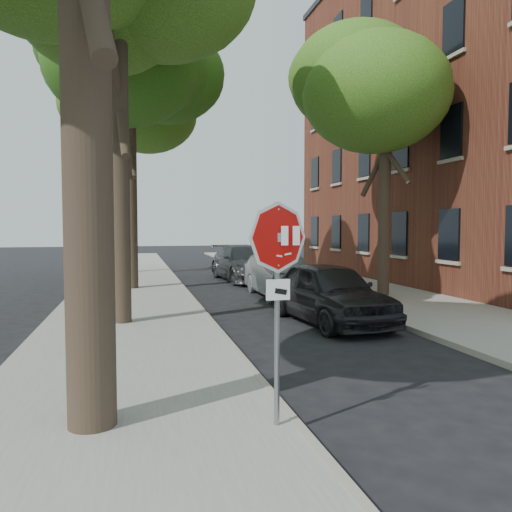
# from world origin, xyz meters

# --- Properties ---
(ground) EXTENTS (120.00, 120.00, 0.00)m
(ground) POSITION_xyz_m (0.00, 0.00, 0.00)
(ground) COLOR black
(ground) RESTS_ON ground
(sidewalk_left) EXTENTS (4.00, 55.00, 0.12)m
(sidewalk_left) POSITION_xyz_m (-2.50, 12.00, 0.06)
(sidewalk_left) COLOR gray
(sidewalk_left) RESTS_ON ground
(sidewalk_right) EXTENTS (4.00, 55.00, 0.12)m
(sidewalk_right) POSITION_xyz_m (6.00, 12.00, 0.06)
(sidewalk_right) COLOR gray
(sidewalk_right) RESTS_ON ground
(curb_left) EXTENTS (0.12, 55.00, 0.13)m
(curb_left) POSITION_xyz_m (-0.45, 12.00, 0.07)
(curb_left) COLOR #9E9384
(curb_left) RESTS_ON ground
(curb_right) EXTENTS (0.12, 55.00, 0.13)m
(curb_right) POSITION_xyz_m (3.95, 12.00, 0.07)
(curb_right) COLOR #9E9384
(curb_right) RESTS_ON ground
(apartment_building) EXTENTS (12.20, 20.20, 15.30)m
(apartment_building) POSITION_xyz_m (14.00, 14.00, 7.65)
(apartment_building) COLOR maroon
(apartment_building) RESTS_ON ground
(stop_sign) EXTENTS (0.76, 0.34, 2.61)m
(stop_sign) POSITION_xyz_m (-0.70, -0.03, 1.95)
(stop_sign) COLOR gray
(stop_sign) RESTS_ON sidewalk_left
(tree_mid_a) EXTENTS (5.59, 5.19, 9.84)m
(tree_mid_a) POSITION_xyz_m (-2.62, 7.12, 7.60)
(tree_mid_a) COLOR black
(tree_mid_a) RESTS_ON sidewalk_left
(tree_mid_b) EXTENTS (5.88, 5.46, 10.36)m
(tree_mid_b) POSITION_xyz_m (-2.42, 14.12, 8.00)
(tree_mid_b) COLOR black
(tree_mid_b) RESTS_ON sidewalk_left
(tree_far) EXTENTS (5.29, 4.91, 9.33)m
(tree_far) POSITION_xyz_m (-2.72, 21.11, 7.21)
(tree_far) COLOR black
(tree_far) RESTS_ON sidewalk_left
(tree_right) EXTENTS (5.29, 4.91, 9.33)m
(tree_right) POSITION_xyz_m (5.98, 10.11, 7.21)
(tree_right) COLOR black
(tree_right) RESTS_ON sidewalk_right
(car_a) EXTENTS (2.31, 4.75, 1.56)m
(car_a) POSITION_xyz_m (2.49, 6.27, 0.78)
(car_a) COLOR black
(car_a) RESTS_ON ground
(car_b) EXTENTS (1.56, 4.43, 1.46)m
(car_b) POSITION_xyz_m (2.60, 11.07, 0.73)
(car_b) COLOR gray
(car_b) RESTS_ON ground
(car_c) EXTENTS (2.65, 5.69, 1.61)m
(car_c) POSITION_xyz_m (2.60, 16.59, 0.80)
(car_c) COLOR #444448
(car_c) RESTS_ON ground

